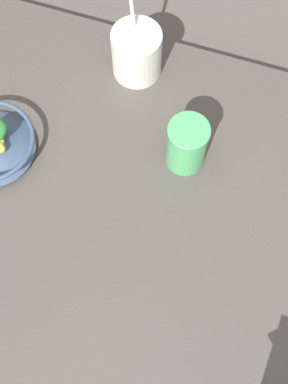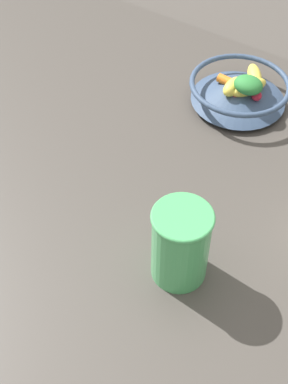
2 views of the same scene
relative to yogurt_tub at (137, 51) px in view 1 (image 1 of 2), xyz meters
name	(u,v)px [view 1 (image 1 of 2)]	position (x,y,z in m)	size (l,w,h in m)	color
ground_plane	(148,314)	(-0.19, 0.50, -0.12)	(6.00, 6.00, 0.00)	#4C4742
countertop	(148,311)	(-0.19, 0.50, -0.09)	(1.20, 1.20, 0.05)	#47423D
yogurt_tub	(137,51)	(0.00, 0.00, 0.00)	(0.11, 0.13, 0.27)	silver
drinking_cup	(187,144)	(-0.17, 0.18, 0.00)	(0.08, 0.08, 0.13)	#4CB266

